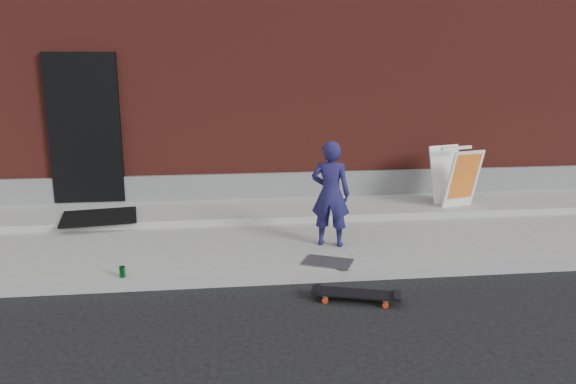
{
  "coord_description": "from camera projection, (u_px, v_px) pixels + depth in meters",
  "views": [
    {
      "loc": [
        -0.56,
        -5.75,
        2.45
      ],
      "look_at": [
        0.22,
        0.8,
        0.86
      ],
      "focal_mm": 35.0,
      "sensor_mm": 36.0,
      "label": 1
    }
  ],
  "objects": [
    {
      "name": "ground",
      "position": [
        277.0,
        285.0,
        6.19
      ],
      "size": [
        80.0,
        80.0,
        0.0
      ],
      "primitive_type": "plane",
      "color": "black",
      "rests_on": "ground"
    },
    {
      "name": "sidewalk",
      "position": [
        266.0,
        236.0,
        7.62
      ],
      "size": [
        20.0,
        3.0,
        0.15
      ],
      "primitive_type": "cube",
      "color": "gray",
      "rests_on": "ground"
    },
    {
      "name": "apron",
      "position": [
        261.0,
        210.0,
        8.46
      ],
      "size": [
        20.0,
        1.2,
        0.1
      ],
      "primitive_type": "cube",
      "color": "gray",
      "rests_on": "sidewalk"
    },
    {
      "name": "building",
      "position": [
        245.0,
        55.0,
        12.36
      ],
      "size": [
        20.0,
        8.1,
        5.0
      ],
      "color": "maroon",
      "rests_on": "ground"
    },
    {
      "name": "child",
      "position": [
        331.0,
        194.0,
        6.91
      ],
      "size": [
        0.56,
        0.46,
        1.32
      ],
      "primitive_type": "imported",
      "rotation": [
        0.0,
        0.0,
        2.8
      ],
      "color": "#1E1B4D",
      "rests_on": "sidewalk"
    },
    {
      "name": "skateboard",
      "position": [
        356.0,
        294.0,
        5.75
      ],
      "size": [
        0.91,
        0.48,
        0.1
      ],
      "color": "red",
      "rests_on": "ground"
    },
    {
      "name": "pizza_sign",
      "position": [
        455.0,
        176.0,
        8.47
      ],
      "size": [
        0.69,
        0.76,
        0.9
      ],
      "color": "white",
      "rests_on": "apron"
    },
    {
      "name": "soda_can",
      "position": [
        122.0,
        272.0,
        6.0
      ],
      "size": [
        0.09,
        0.09,
        0.12
      ],
      "primitive_type": "cylinder",
      "rotation": [
        0.0,
        0.0,
        0.43
      ],
      "color": "#197D30",
      "rests_on": "sidewalk"
    },
    {
      "name": "doormat",
      "position": [
        99.0,
        217.0,
        7.87
      ],
      "size": [
        1.12,
        0.96,
        0.03
      ],
      "primitive_type": "cube",
      "rotation": [
        0.0,
        0.0,
        0.15
      ],
      "color": "black",
      "rests_on": "apron"
    },
    {
      "name": "utility_plate",
      "position": [
        328.0,
        262.0,
        6.44
      ],
      "size": [
        0.64,
        0.55,
        0.02
      ],
      "primitive_type": "cube",
      "rotation": [
        0.0,
        0.0,
        -0.43
      ],
      "color": "#545358",
      "rests_on": "sidewalk"
    }
  ]
}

